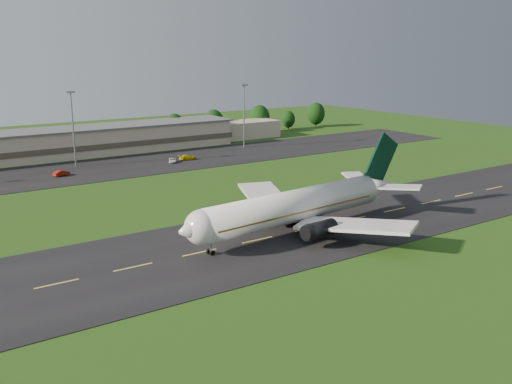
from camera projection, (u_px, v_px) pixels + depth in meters
ground at (199, 253)px, 89.45m from camera, size 360.00×360.00×0.00m
taxiway at (199, 253)px, 89.43m from camera, size 220.00×30.00×0.10m
apron at (66, 173)px, 147.34m from camera, size 260.00×30.00×0.10m
airliner at (297, 206)px, 98.90m from camera, size 51.26×41.99×15.57m
terminal at (63, 143)px, 169.30m from camera, size 145.00×16.00×8.40m
light_mast_centre at (72, 120)px, 153.41m from camera, size 2.40×1.20×20.35m
light_mast_east at (244, 108)px, 183.26m from camera, size 2.40×1.20×20.35m
tree_line at (148, 128)px, 193.52m from camera, size 195.49×9.96×10.61m
service_vehicle_b at (61, 173)px, 143.78m from camera, size 4.53×2.99×1.41m
service_vehicle_c at (173, 160)px, 160.86m from camera, size 3.62×4.73×1.19m
service_vehicle_d at (188, 157)px, 164.62m from camera, size 5.32×2.80×1.47m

